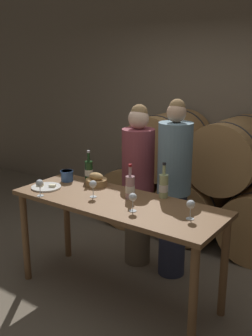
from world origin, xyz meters
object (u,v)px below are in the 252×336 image
(wine_glass_far_left, at_px, (40,184))
(wine_glass_center, at_px, (133,198))
(person_left, at_px, (138,185))
(wine_bottle_red, at_px, (89,171))
(person_right, at_px, (174,189))
(wine_glass_left, at_px, (93,185))
(wine_bottle_white, at_px, (164,186))
(bread_basket, at_px, (96,181))
(wine_glass_right, at_px, (191,205))
(cheese_plate, at_px, (46,187))
(blue_crock, at_px, (67,175))
(tasting_table, at_px, (117,214))
(wine_bottle_rose, at_px, (130,187))

(wine_glass_far_left, height_order, wine_glass_center, same)
(person_left, relative_size, wine_bottle_red, 5.47)
(person_right, distance_m, wine_glass_left, 0.80)
(person_right, bearing_deg, wine_bottle_white, -76.89)
(bread_basket, height_order, wine_glass_left, wine_glass_left)
(wine_bottle_white, relative_size, wine_glass_right, 2.07)
(person_left, distance_m, cheese_plate, 0.90)
(cheese_plate, height_order, wine_glass_left, wine_glass_left)
(person_right, xyz_separation_m, wine_bottle_red, (-0.76, -0.33, 0.13))
(bread_basket, relative_size, cheese_plate, 0.74)
(person_right, distance_m, cheese_plate, 1.18)
(blue_crock, height_order, wine_glass_far_left, wine_glass_far_left)
(wine_glass_left, bearing_deg, cheese_plate, -173.06)
(wine_glass_far_left, distance_m, wine_glass_center, 0.87)
(wine_bottle_red, height_order, blue_crock, wine_bottle_red)
(wine_bottle_red, bearing_deg, wine_glass_left, -45.01)
(wine_glass_far_left, bearing_deg, person_left, 66.21)
(person_right, relative_size, wine_glass_center, 11.50)
(person_left, distance_m, wine_bottle_red, 0.51)
(tasting_table, height_order, person_right, person_right)
(wine_bottle_red, relative_size, wine_bottle_white, 0.97)
(wine_bottle_rose, distance_m, wine_glass_center, 0.30)
(bread_basket, height_order, wine_glass_center, wine_glass_center)
(tasting_table, relative_size, wine_bottle_white, 6.02)
(blue_crock, xyz_separation_m, wine_glass_center, (0.96, -0.27, 0.05))
(wine_bottle_rose, relative_size, wine_glass_far_left, 2.02)
(tasting_table, bearing_deg, cheese_plate, -171.08)
(wine_glass_left, bearing_deg, person_right, 58.04)
(person_left, relative_size, wine_bottle_rose, 5.45)
(wine_glass_center, distance_m, wine_glass_right, 0.45)
(wine_bottle_red, bearing_deg, wine_glass_center, -27.09)
(wine_bottle_white, bearing_deg, person_left, 145.85)
(wine_bottle_red, xyz_separation_m, wine_glass_left, (0.34, -0.34, 0.01))
(wine_glass_far_left, bearing_deg, wine_glass_right, 12.99)
(tasting_table, bearing_deg, wine_glass_right, -0.12)
(wine_bottle_red, xyz_separation_m, wine_bottle_white, (0.83, 0.00, 0.00))
(bread_basket, bearing_deg, tasting_table, -28.14)
(cheese_plate, relative_size, wine_glass_left, 1.83)
(blue_crock, relative_size, cheese_plate, 0.46)
(bread_basket, bearing_deg, wine_bottle_red, 153.83)
(blue_crock, bearing_deg, cheese_plate, -92.50)
(blue_crock, bearing_deg, bread_basket, 10.87)
(wine_bottle_rose, bearing_deg, wine_bottle_red, 163.71)
(person_left, height_order, bread_basket, person_left)
(tasting_table, height_order, wine_bottle_red, wine_bottle_red)
(person_left, xyz_separation_m, wine_bottle_red, (-0.35, -0.33, 0.16))
(person_right, bearing_deg, wine_glass_center, -86.73)
(wine_bottle_red, relative_size, bread_basket, 1.49)
(person_right, xyz_separation_m, wine_glass_far_left, (-0.81, -0.91, 0.14))
(person_right, relative_size, wine_glass_right, 11.50)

